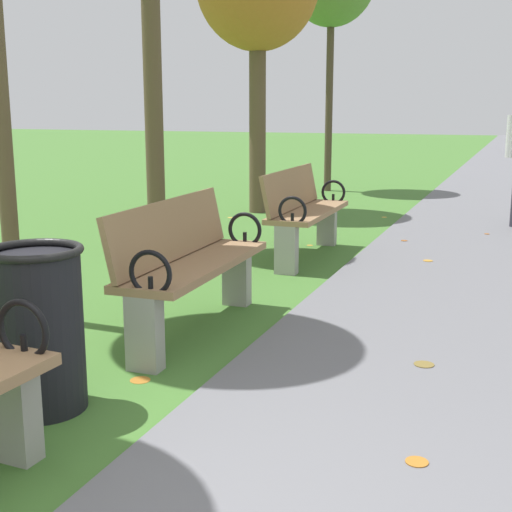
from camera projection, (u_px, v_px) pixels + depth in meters
park_bench_2 at (189, 262)px, 4.70m from camera, size 0.51×1.61×0.90m
park_bench_3 at (304, 211)px, 7.07m from camera, size 0.50×1.61×0.90m
trash_bin at (39, 328)px, 3.49m from camera, size 0.48×0.48×0.84m
scattered_leaves at (310, 390)px, 3.76m from camera, size 4.80×10.21×0.02m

